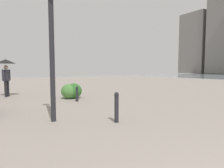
# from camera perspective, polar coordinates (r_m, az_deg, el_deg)

# --- Properties ---
(building_highrise) EXTENTS (10.36, 12.11, 23.49)m
(building_highrise) POSITION_cam_1_polar(r_m,az_deg,el_deg) (85.17, 25.15, 11.01)
(building_highrise) COLOR gray
(building_highrise) RESTS_ON ground
(lamppost) EXTENTS (0.98, 0.28, 4.09)m
(lamppost) POSITION_cam_1_polar(r_m,az_deg,el_deg) (5.64, -18.15, 16.86)
(lamppost) COLOR #232328
(lamppost) RESTS_ON ground
(pedestrian) EXTENTS (1.00, 1.00, 2.03)m
(pedestrian) POSITION_cam_1_polar(r_m,az_deg,el_deg) (11.56, -29.81, 4.48)
(pedestrian) COLOR black
(pedestrian) RESTS_ON ground
(bollard_near) EXTENTS (0.13, 0.13, 0.86)m
(bollard_near) POSITION_cam_1_polar(r_m,az_deg,el_deg) (5.23, 1.40, -6.97)
(bollard_near) COLOR #232328
(bollard_near) RESTS_ON ground
(bollard_mid) EXTENTS (0.13, 0.13, 0.71)m
(bollard_mid) POSITION_cam_1_polar(r_m,az_deg,el_deg) (8.78, -10.68, -2.88)
(bollard_mid) COLOR #232328
(bollard_mid) RESTS_ON ground
(shrub_low) EXTENTS (0.87, 0.78, 0.74)m
(shrub_low) POSITION_cam_1_polar(r_m,az_deg,el_deg) (9.71, -13.07, -2.22)
(shrub_low) COLOR #477F38
(shrub_low) RESTS_ON ground
(shrub_round) EXTENTS (0.91, 0.81, 0.77)m
(shrub_round) POSITION_cam_1_polar(r_m,az_deg,el_deg) (9.78, -11.68, -2.06)
(shrub_round) COLOR #2D6628
(shrub_round) RESTS_ON ground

